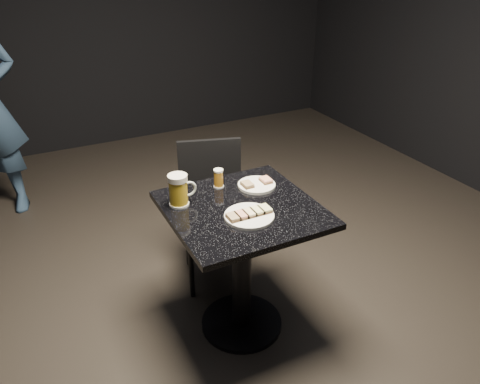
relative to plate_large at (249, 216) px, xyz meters
The scene contains 9 objects.
floor 0.76m from the plate_large, 82.00° to the left, with size 6.00×6.00×0.00m, color black.
plate_large is the anchor object (origin of this frame).
plate_small 0.31m from the plate_large, 55.18° to the left, with size 0.19×0.19×0.01m, color white.
table 0.27m from the plate_large, 82.00° to the left, with size 0.70×0.70×0.75m.
beer_mug 0.36m from the plate_large, 133.64° to the left, with size 0.14×0.10×0.16m.
beer_tumbler 0.34m from the plate_large, 89.84° to the left, with size 0.05×0.05×0.10m.
chair 0.67m from the plate_large, 82.74° to the left, with size 0.47×0.47×0.86m.
canapes_on_plate_large 0.02m from the plate_large, 90.00° to the left, with size 0.21×0.07×0.02m.
canapes_on_plate_small 0.31m from the plate_large, 55.18° to the left, with size 0.16×0.07×0.02m.
Camera 1 is at (-0.88, -1.72, 1.87)m, focal length 35.00 mm.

